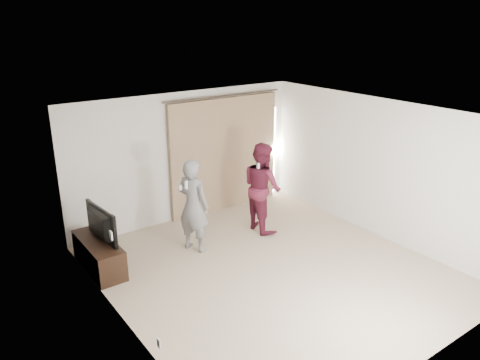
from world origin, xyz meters
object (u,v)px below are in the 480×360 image
tv (96,225)px  person_woman (262,187)px  tv_console (99,255)px  person_man (193,205)px

tv → person_woman: person_woman is taller
tv_console → person_man: (1.63, -0.33, 0.59)m
person_man → person_woman: bearing=-1.1°
tv_console → person_man: 1.76m
person_woman → person_man: bearing=178.9°
tv_console → person_woman: size_ratio=0.75×
tv → person_man: 1.66m
tv_console → person_woman: person_woman is taller
tv_console → tv: (0.00, 0.00, 0.54)m
tv_console → person_woman: bearing=-6.4°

